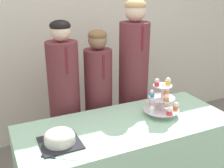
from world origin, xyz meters
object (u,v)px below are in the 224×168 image
(cake_knife, at_px, (57,158))
(student_0, at_px, (65,108))
(round_cake, at_px, (60,137))
(student_1, at_px, (99,106))
(student_2, at_px, (133,88))
(cupcake_stand, at_px, (162,100))

(cake_knife, bearing_deg, student_0, 105.28)
(round_cake, xyz_separation_m, student_1, (0.56, 0.64, -0.13))
(round_cake, distance_m, student_2, 1.13)
(student_0, relative_size, student_1, 1.07)
(cake_knife, distance_m, student_0, 0.84)
(round_cake, relative_size, student_1, 0.19)
(cake_knife, xyz_separation_m, student_0, (0.28, 0.79, -0.04))
(cupcake_stand, distance_m, student_0, 0.89)
(cake_knife, distance_m, cupcake_stand, 0.98)
(cupcake_stand, height_order, student_0, student_0)
(cake_knife, bearing_deg, student_2, 73.48)
(student_1, bearing_deg, student_2, 0.00)
(round_cake, relative_size, student_0, 0.18)
(cake_knife, height_order, student_0, student_0)
(student_1, bearing_deg, cake_knife, -127.89)
(cupcake_stand, bearing_deg, student_0, 139.94)
(round_cake, distance_m, cake_knife, 0.18)
(cupcake_stand, relative_size, student_2, 0.19)
(cake_knife, xyz_separation_m, cupcake_stand, (0.95, 0.23, 0.13))
(round_cake, bearing_deg, cupcake_stand, 4.93)
(cake_knife, distance_m, student_2, 1.27)
(round_cake, xyz_separation_m, cupcake_stand, (0.88, 0.08, 0.09))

